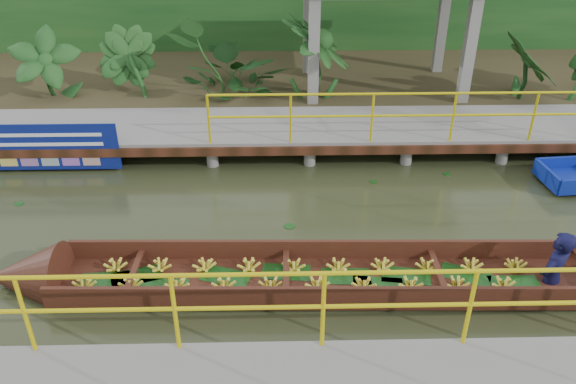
{
  "coord_description": "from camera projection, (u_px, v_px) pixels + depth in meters",
  "views": [
    {
      "loc": [
        0.31,
        -7.67,
        5.27
      ],
      "look_at": [
        0.5,
        0.5,
        0.6
      ],
      "focal_mm": 35.0,
      "sensor_mm": 36.0,
      "label": 1
    }
  ],
  "objects": [
    {
      "name": "ground",
      "position": [
        258.0,
        239.0,
        9.27
      ],
      "size": [
        80.0,
        80.0,
        0.0
      ],
      "primitive_type": "plane",
      "color": "#293018",
      "rests_on": "ground"
    },
    {
      "name": "land_strip",
      "position": [
        264.0,
        80.0,
        15.67
      ],
      "size": [
        30.0,
        8.0,
        0.45
      ],
      "primitive_type": "cube",
      "color": "#352D1A",
      "rests_on": "ground"
    },
    {
      "name": "far_dock",
      "position": [
        262.0,
        130.0,
        12.01
      ],
      "size": [
        16.0,
        2.06,
        1.66
      ],
      "color": "gray",
      "rests_on": "ground"
    },
    {
      "name": "vendor_boat",
      "position": [
        378.0,
        274.0,
        8.12
      ],
      "size": [
        10.95,
        1.37,
        2.1
      ],
      "rotation": [
        0.0,
        0.0,
        -0.02
      ],
      "color": "#39180F",
      "rests_on": "ground"
    },
    {
      "name": "blue_banner",
      "position": [
        39.0,
        147.0,
        11.06
      ],
      "size": [
        3.13,
        0.04,
        0.98
      ],
      "color": "navy",
      "rests_on": "ground"
    },
    {
      "name": "tropical_plants",
      "position": [
        306.0,
        68.0,
        13.27
      ],
      "size": [
        14.26,
        1.26,
        1.58
      ],
      "color": "#154218",
      "rests_on": "ground"
    }
  ]
}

